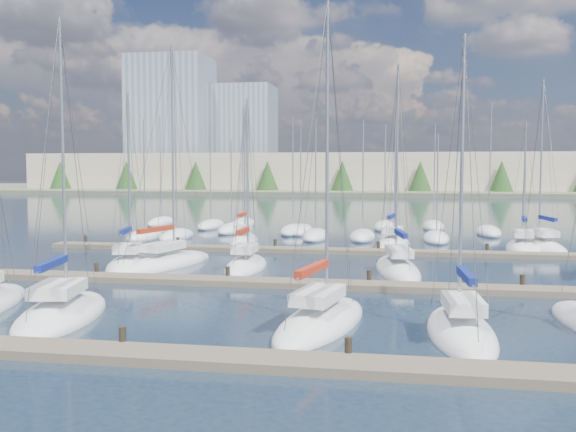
% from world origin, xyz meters
% --- Properties ---
extents(ground, '(400.00, 400.00, 0.00)m').
position_xyz_m(ground, '(0.00, 60.00, 0.00)').
color(ground, '#1F2E3E').
rests_on(ground, ground).
extents(dock_near, '(44.00, 1.93, 1.10)m').
position_xyz_m(dock_near, '(0.00, 2.01, 0.15)').
color(dock_near, '#6B5E4C').
rests_on(dock_near, ground).
extents(dock_mid, '(44.00, 1.93, 1.10)m').
position_xyz_m(dock_mid, '(0.00, 16.01, 0.15)').
color(dock_mid, '#6B5E4C').
rests_on(dock_mid, ground).
extents(dock_far, '(44.00, 1.93, 1.10)m').
position_xyz_m(dock_far, '(0.00, 30.01, 0.15)').
color(dock_far, '#6B5E4C').
rests_on(dock_far, ground).
extents(sailboat_e, '(2.91, 7.77, 12.31)m').
position_xyz_m(sailboat_e, '(8.00, 6.94, 0.19)').
color(sailboat_e, white).
rests_on(sailboat_e, ground).
extents(sailboat_h, '(4.20, 7.42, 11.98)m').
position_xyz_m(sailboat_h, '(-11.46, 20.25, 0.18)').
color(sailboat_h, white).
rests_on(sailboat_h, ground).
extents(sailboat_j, '(2.44, 6.73, 11.58)m').
position_xyz_m(sailboat_j, '(-4.02, 21.34, 0.19)').
color(sailboat_j, white).
rests_on(sailboat_j, ground).
extents(sailboat_d, '(4.29, 8.91, 13.94)m').
position_xyz_m(sailboat_d, '(2.50, 7.59, 0.18)').
color(sailboat_d, white).
rests_on(sailboat_d, ground).
extents(sailboat_r, '(3.66, 8.99, 14.23)m').
position_xyz_m(sailboat_r, '(16.73, 35.23, 0.19)').
color(sailboat_r, white).
rests_on(sailboat_r, ground).
extents(sailboat_p, '(3.60, 7.83, 12.93)m').
position_xyz_m(sailboat_p, '(5.07, 35.21, 0.19)').
color(sailboat_p, white).
rests_on(sailboat_p, ground).
extents(sailboat_k, '(3.82, 9.23, 13.58)m').
position_xyz_m(sailboat_k, '(5.51, 21.80, 0.19)').
color(sailboat_k, white).
rests_on(sailboat_k, ground).
extents(sailboat_i, '(4.94, 9.79, 15.20)m').
position_xyz_m(sailboat_i, '(-9.43, 21.72, 0.19)').
color(sailboat_i, white).
rests_on(sailboat_i, ground).
extents(sailboat_n, '(2.32, 6.86, 12.53)m').
position_xyz_m(sailboat_n, '(-7.47, 34.70, 0.20)').
color(sailboat_n, white).
rests_on(sailboat_n, ground).
extents(sailboat_q, '(3.50, 7.54, 10.78)m').
position_xyz_m(sailboat_q, '(15.12, 34.18, 0.17)').
color(sailboat_q, white).
rests_on(sailboat_q, ground).
extents(sailboat_c, '(4.55, 8.63, 13.65)m').
position_xyz_m(sailboat_c, '(-8.67, 7.04, 0.18)').
color(sailboat_c, white).
rests_on(sailboat_c, ground).
extents(distant_boats, '(36.93, 20.75, 13.30)m').
position_xyz_m(distant_boats, '(-4.34, 43.76, 0.29)').
color(distant_boats, '#9EA0A5').
rests_on(distant_boats, ground).
extents(shoreline, '(400.00, 60.00, 38.00)m').
position_xyz_m(shoreline, '(-13.29, 149.77, 7.44)').
color(shoreline, '#666B51').
rests_on(shoreline, ground).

